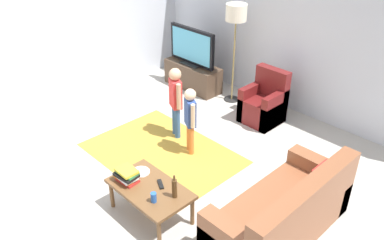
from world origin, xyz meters
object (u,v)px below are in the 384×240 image
(plate, at_px, (141,172))
(tv_stand, at_px, (193,76))
(child_center, at_px, (190,115))
(tv_remote, at_px, (161,184))
(bottle, at_px, (174,188))
(book_stack, at_px, (127,175))
(tv, at_px, (192,47))
(child_near_tv, at_px, (176,97))
(armchair, at_px, (265,105))
(couch, at_px, (286,216))
(coffee_table, at_px, (150,191))
(floor_lamp, at_px, (236,18))
(soda_can, at_px, (154,197))

(plate, bearing_deg, tv_stand, 125.04)
(child_center, relative_size, tv_remote, 6.11)
(bottle, bearing_deg, plate, 180.00)
(child_center, bearing_deg, book_stack, -75.06)
(tv, xyz_separation_m, child_near_tv, (1.11, -1.42, -0.15))
(tv_stand, bearing_deg, armchair, -1.27)
(plate, bearing_deg, couch, 25.81)
(child_near_tv, height_order, child_center, child_near_tv)
(bottle, bearing_deg, child_center, 129.57)
(armchair, height_order, child_near_tv, child_near_tv)
(child_near_tv, xyz_separation_m, plate, (0.83, -1.32, -0.27))
(coffee_table, bearing_deg, bottle, 17.35)
(couch, height_order, coffee_table, couch)
(armchair, xyz_separation_m, child_center, (-0.18, -1.55, 0.33))
(armchair, relative_size, tv_remote, 5.29)
(coffee_table, bearing_deg, child_near_tv, 128.40)
(armchair, xyz_separation_m, tv_remote, (0.51, -2.70, 0.13))
(tv_remote, bearing_deg, floor_lamp, 143.59)
(child_center, distance_m, plate, 1.23)
(tv_remote, relative_size, plate, 0.77)
(tv, xyz_separation_m, soda_can, (2.45, -2.96, -0.37))
(plate, bearing_deg, armchair, 93.43)
(coffee_table, bearing_deg, couch, 33.95)
(child_near_tv, height_order, coffee_table, child_near_tv)
(tv_stand, xyz_separation_m, armchair, (1.77, -0.04, 0.05))
(tv, distance_m, armchair, 1.86)
(child_near_tv, xyz_separation_m, tv_remote, (1.18, -1.30, -0.26))
(tv_remote, bearing_deg, tv_stand, 157.69)
(couch, bearing_deg, tv_remote, -148.88)
(couch, xyz_separation_m, floor_lamp, (-2.64, 2.14, 1.25))
(couch, bearing_deg, soda_can, -137.29)
(armchair, bearing_deg, tv, 179.40)
(tv_remote, bearing_deg, soda_can, -26.82)
(tv, xyz_separation_m, bottle, (2.55, -2.74, -0.30))
(couch, distance_m, child_center, 2.00)
(bottle, distance_m, soda_can, 0.25)
(couch, relative_size, book_stack, 5.86)
(couch, bearing_deg, book_stack, -147.69)
(child_near_tv, relative_size, coffee_table, 1.15)
(armchair, height_order, tv_remote, armchair)
(tv, bearing_deg, floor_lamp, 10.97)
(tv, height_order, plate, tv)
(coffee_table, relative_size, book_stack, 3.26)
(tv_stand, distance_m, child_near_tv, 1.87)
(child_center, relative_size, plate, 4.72)
(book_stack, bearing_deg, plate, 96.74)
(tv_remote, height_order, soda_can, soda_can)
(tv_stand, distance_m, coffee_table, 3.63)
(armchair, xyz_separation_m, floor_lamp, (-0.88, 0.19, 1.25))
(tv, xyz_separation_m, tv_remote, (2.28, -2.72, -0.42))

